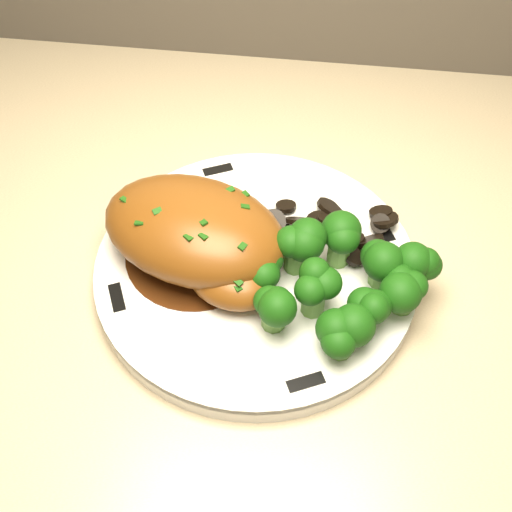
# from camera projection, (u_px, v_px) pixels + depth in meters

# --- Properties ---
(counter) EXTENTS (2.06, 0.68, 1.01)m
(counter) POSITION_uv_depth(u_px,v_px,m) (441.00, 450.00, 0.95)
(counter) COLOR brown
(counter) RESTS_ON ground
(plate) EXTENTS (0.32, 0.32, 0.02)m
(plate) POSITION_uv_depth(u_px,v_px,m) (256.00, 269.00, 0.60)
(plate) COLOR white
(plate) RESTS_ON counter
(rim_accent_0) EXTENTS (0.02, 0.03, 0.00)m
(rim_accent_0) POSITION_uv_depth(u_px,v_px,m) (384.00, 230.00, 0.61)
(rim_accent_0) COLOR black
(rim_accent_0) RESTS_ON plate
(rim_accent_1) EXTENTS (0.03, 0.02, 0.00)m
(rim_accent_1) POSITION_uv_depth(u_px,v_px,m) (218.00, 170.00, 0.66)
(rim_accent_1) COLOR black
(rim_accent_1) RESTS_ON plate
(rim_accent_2) EXTENTS (0.02, 0.03, 0.00)m
(rim_accent_2) POSITION_uv_depth(u_px,v_px,m) (117.00, 298.00, 0.56)
(rim_accent_2) COLOR black
(rim_accent_2) RESTS_ON plate
(rim_accent_3) EXTENTS (0.03, 0.02, 0.00)m
(rim_accent_3) POSITION_uv_depth(u_px,v_px,m) (306.00, 382.00, 0.51)
(rim_accent_3) COLOR black
(rim_accent_3) RESTS_ON plate
(gravy_pool) EXTENTS (0.13, 0.13, 0.00)m
(gravy_pool) POSITION_uv_depth(u_px,v_px,m) (197.00, 253.00, 0.59)
(gravy_pool) COLOR #3D1D0B
(gravy_pool) RESTS_ON plate
(chicken_breast) EXTENTS (0.20, 0.16, 0.07)m
(chicken_breast) POSITION_uv_depth(u_px,v_px,m) (198.00, 235.00, 0.57)
(chicken_breast) COLOR brown
(chicken_breast) RESTS_ON plate
(mushroom_pile) EXTENTS (0.11, 0.08, 0.03)m
(mushroom_pile) POSITION_uv_depth(u_px,v_px,m) (327.00, 236.00, 0.60)
(mushroom_pile) COLOR black
(mushroom_pile) RESTS_ON plate
(broccoli_florets) EXTENTS (0.16, 0.13, 0.05)m
(broccoli_florets) POSITION_uv_depth(u_px,v_px,m) (341.00, 280.00, 0.54)
(broccoli_florets) COLOR #5C8F3C
(broccoli_florets) RESTS_ON plate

